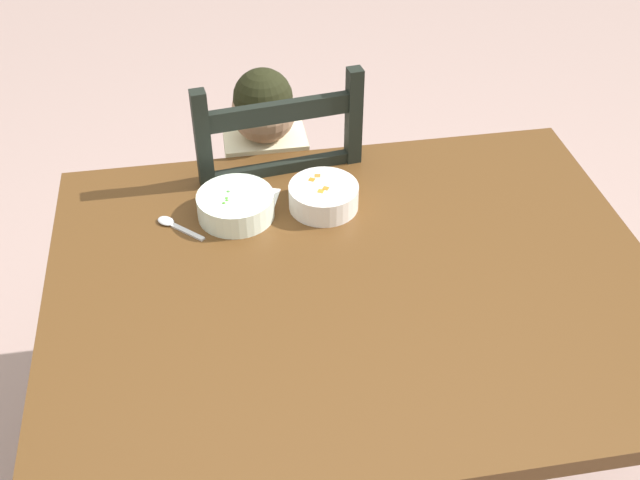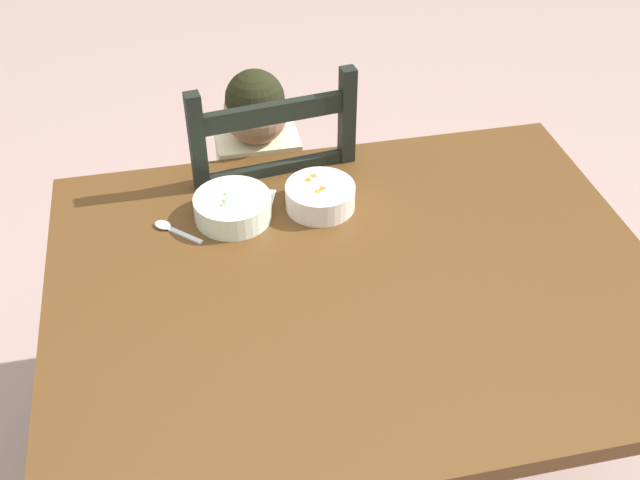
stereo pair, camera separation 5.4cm
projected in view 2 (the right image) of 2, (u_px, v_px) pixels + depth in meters
dining_table at (356, 310)px, 1.70m from camera, size 1.31×1.02×0.77m
dining_chair at (266, 229)px, 2.22m from camera, size 0.47×0.47×1.03m
child_figure at (261, 185)px, 2.11m from camera, size 0.32×0.31×0.97m
bowl_of_peas at (233, 207)px, 1.77m from camera, size 0.18×0.18×0.06m
bowl_of_carrots at (320, 196)px, 1.81m from camera, size 0.17×0.17×0.06m
spoon at (170, 228)px, 1.76m from camera, size 0.11×0.11×0.01m
paper_napkin at (242, 204)px, 1.83m from camera, size 0.18×0.17×0.00m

